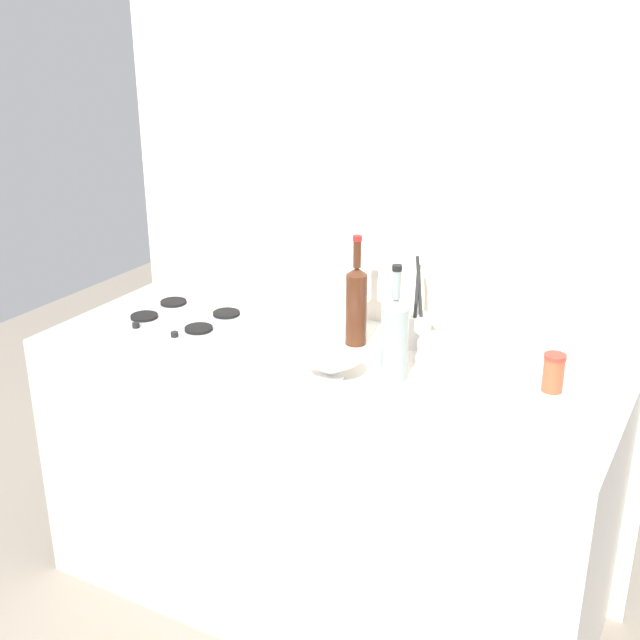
{
  "coord_description": "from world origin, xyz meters",
  "views": [
    {
      "loc": [
        1.09,
        -1.99,
        1.92
      ],
      "look_at": [
        0.0,
        0.0,
        1.02
      ],
      "focal_mm": 45.53,
      "sensor_mm": 36.0,
      "label": 1
    }
  ],
  "objects_px": {
    "mixing_bowl": "(331,367)",
    "stovetop_hob": "(186,319)",
    "butter_dish": "(259,356)",
    "condiment_jar_front": "(553,373)",
    "wine_bottle_mid_left": "(395,337)",
    "utensil_crock": "(417,327)",
    "plate_stack": "(460,355)",
    "wine_bottle_leftmost": "(356,303)"
  },
  "relations": [
    {
      "from": "butter_dish",
      "to": "wine_bottle_leftmost",
      "type": "bearing_deg",
      "value": 59.53
    },
    {
      "from": "butter_dish",
      "to": "condiment_jar_front",
      "type": "distance_m",
      "value": 0.85
    },
    {
      "from": "wine_bottle_leftmost",
      "to": "butter_dish",
      "type": "xyz_separation_m",
      "value": [
        -0.17,
        -0.3,
        -0.1
      ]
    },
    {
      "from": "wine_bottle_leftmost",
      "to": "condiment_jar_front",
      "type": "height_order",
      "value": "wine_bottle_leftmost"
    },
    {
      "from": "mixing_bowl",
      "to": "utensil_crock",
      "type": "relative_size",
      "value": 0.59
    },
    {
      "from": "mixing_bowl",
      "to": "butter_dish",
      "type": "xyz_separation_m",
      "value": [
        -0.22,
        -0.03,
        -0.0
      ]
    },
    {
      "from": "mixing_bowl",
      "to": "plate_stack",
      "type": "bearing_deg",
      "value": 41.12
    },
    {
      "from": "wine_bottle_mid_left",
      "to": "stovetop_hob",
      "type": "bearing_deg",
      "value": 176.01
    },
    {
      "from": "stovetop_hob",
      "to": "condiment_jar_front",
      "type": "distance_m",
      "value": 1.22
    },
    {
      "from": "wine_bottle_leftmost",
      "to": "wine_bottle_mid_left",
      "type": "distance_m",
      "value": 0.27
    },
    {
      "from": "stovetop_hob",
      "to": "condiment_jar_front",
      "type": "relative_size",
      "value": 4.09
    },
    {
      "from": "mixing_bowl",
      "to": "butter_dish",
      "type": "distance_m",
      "value": 0.23
    },
    {
      "from": "plate_stack",
      "to": "wine_bottle_leftmost",
      "type": "bearing_deg",
      "value": 179.71
    },
    {
      "from": "plate_stack",
      "to": "butter_dish",
      "type": "xyz_separation_m",
      "value": [
        -0.52,
        -0.29,
        0.0
      ]
    },
    {
      "from": "plate_stack",
      "to": "wine_bottle_mid_left",
      "type": "height_order",
      "value": "wine_bottle_mid_left"
    },
    {
      "from": "wine_bottle_leftmost",
      "to": "mixing_bowl",
      "type": "relative_size",
      "value": 2.03
    },
    {
      "from": "mixing_bowl",
      "to": "utensil_crock",
      "type": "xyz_separation_m",
      "value": [
        0.12,
        0.34,
        0.03
      ]
    },
    {
      "from": "butter_dish",
      "to": "condiment_jar_front",
      "type": "bearing_deg",
      "value": 17.87
    },
    {
      "from": "butter_dish",
      "to": "wine_bottle_mid_left",
      "type": "bearing_deg",
      "value": 17.54
    },
    {
      "from": "condiment_jar_front",
      "to": "stovetop_hob",
      "type": "bearing_deg",
      "value": -176.07
    },
    {
      "from": "mixing_bowl",
      "to": "stovetop_hob",
      "type": "bearing_deg",
      "value": 167.39
    },
    {
      "from": "wine_bottle_mid_left",
      "to": "mixing_bowl",
      "type": "height_order",
      "value": "wine_bottle_mid_left"
    },
    {
      "from": "stovetop_hob",
      "to": "utensil_crock",
      "type": "xyz_separation_m",
      "value": [
        0.76,
        0.2,
        0.05
      ]
    },
    {
      "from": "plate_stack",
      "to": "condiment_jar_front",
      "type": "relative_size",
      "value": 2.35
    },
    {
      "from": "mixing_bowl",
      "to": "condiment_jar_front",
      "type": "distance_m",
      "value": 0.62
    },
    {
      "from": "wine_bottle_leftmost",
      "to": "utensil_crock",
      "type": "height_order",
      "value": "wine_bottle_leftmost"
    },
    {
      "from": "stovetop_hob",
      "to": "utensil_crock",
      "type": "relative_size",
      "value": 1.53
    },
    {
      "from": "wine_bottle_mid_left",
      "to": "mixing_bowl",
      "type": "xyz_separation_m",
      "value": [
        -0.16,
        -0.09,
        -0.09
      ]
    },
    {
      "from": "stovetop_hob",
      "to": "wine_bottle_mid_left",
      "type": "relative_size",
      "value": 1.32
    },
    {
      "from": "plate_stack",
      "to": "wine_bottle_leftmost",
      "type": "distance_m",
      "value": 0.36
    },
    {
      "from": "stovetop_hob",
      "to": "butter_dish",
      "type": "relative_size",
      "value": 3.06
    },
    {
      "from": "stovetop_hob",
      "to": "plate_stack",
      "type": "bearing_deg",
      "value": 7.2
    },
    {
      "from": "mixing_bowl",
      "to": "condiment_jar_front",
      "type": "relative_size",
      "value": 1.58
    },
    {
      "from": "plate_stack",
      "to": "mixing_bowl",
      "type": "xyz_separation_m",
      "value": [
        -0.3,
        -0.26,
        0.0
      ]
    },
    {
      "from": "stovetop_hob",
      "to": "wine_bottle_leftmost",
      "type": "distance_m",
      "value": 0.61
    },
    {
      "from": "wine_bottle_mid_left",
      "to": "mixing_bowl",
      "type": "bearing_deg",
      "value": -151.4
    },
    {
      "from": "stovetop_hob",
      "to": "butter_dish",
      "type": "bearing_deg",
      "value": -23.24
    },
    {
      "from": "wine_bottle_leftmost",
      "to": "butter_dish",
      "type": "distance_m",
      "value": 0.36
    },
    {
      "from": "wine_bottle_leftmost",
      "to": "butter_dish",
      "type": "height_order",
      "value": "wine_bottle_leftmost"
    },
    {
      "from": "plate_stack",
      "to": "condiment_jar_front",
      "type": "distance_m",
      "value": 0.29
    },
    {
      "from": "wine_bottle_leftmost",
      "to": "utensil_crock",
      "type": "bearing_deg",
      "value": 24.36
    },
    {
      "from": "stovetop_hob",
      "to": "plate_stack",
      "type": "xyz_separation_m",
      "value": [
        0.93,
        0.12,
        0.02
      ]
    }
  ]
}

